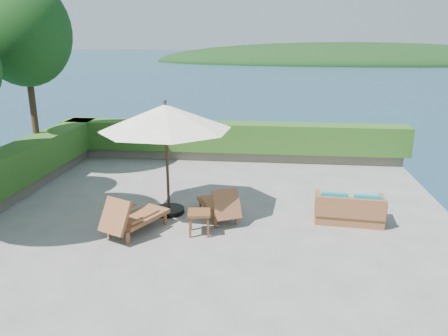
# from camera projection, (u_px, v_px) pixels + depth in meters

# --- Properties ---
(ground) EXTENTS (12.00, 12.00, 0.00)m
(ground) POSITION_uv_depth(u_px,v_px,m) (208.00, 220.00, 10.60)
(ground) COLOR gray
(ground) RESTS_ON ground
(foundation) EXTENTS (12.00, 12.00, 3.00)m
(foundation) POSITION_uv_depth(u_px,v_px,m) (209.00, 277.00, 11.04)
(foundation) COLOR #504940
(foundation) RESTS_ON ocean
(ocean) EXTENTS (600.00, 600.00, 0.00)m
(ocean) POSITION_uv_depth(u_px,v_px,m) (209.00, 326.00, 11.45)
(ocean) COLOR #152A41
(ocean) RESTS_ON ground
(offshore_island) EXTENTS (126.00, 57.60, 12.60)m
(offshore_island) POSITION_uv_depth(u_px,v_px,m) (347.00, 62.00, 142.17)
(offshore_island) COLOR black
(offshore_island) RESTS_ON ocean
(planter_wall_far) EXTENTS (12.00, 0.60, 0.36)m
(planter_wall_far) POSITION_uv_depth(u_px,v_px,m) (230.00, 155.00, 15.88)
(planter_wall_far) COLOR #6F6959
(planter_wall_far) RESTS_ON ground
(hedge_far) EXTENTS (12.40, 0.90, 1.00)m
(hedge_far) POSITION_uv_depth(u_px,v_px,m) (231.00, 137.00, 15.69)
(hedge_far) COLOR #1E4313
(hedge_far) RESTS_ON planter_wall_far
(tree_far) EXTENTS (2.80, 2.80, 6.03)m
(tree_far) POSITION_uv_depth(u_px,v_px,m) (24.00, 33.00, 13.04)
(tree_far) COLOR #452F1A
(tree_far) RESTS_ON ground
(patio_umbrella) EXTENTS (4.02, 4.02, 2.86)m
(patio_umbrella) POSITION_uv_depth(u_px,v_px,m) (165.00, 118.00, 10.37)
(patio_umbrella) COLOR black
(patio_umbrella) RESTS_ON ground
(lounge_left) EXTENTS (1.33, 1.79, 0.96)m
(lounge_left) POSITION_uv_depth(u_px,v_px,m) (133.00, 217.00, 9.78)
(lounge_left) COLOR brown
(lounge_left) RESTS_ON ground
(lounge_right) EXTENTS (1.26, 1.66, 0.89)m
(lounge_right) POSITION_uv_depth(u_px,v_px,m) (220.00, 205.00, 10.57)
(lounge_right) COLOR brown
(lounge_right) RESTS_ON ground
(side_table) EXTENTS (0.57, 0.57, 0.54)m
(side_table) POSITION_uv_depth(u_px,v_px,m) (199.00, 216.00, 9.74)
(side_table) COLOR brown
(side_table) RESTS_ON ground
(wicker_loveseat) EXTENTS (1.68, 0.96, 0.79)m
(wicker_loveseat) POSITION_uv_depth(u_px,v_px,m) (349.00, 210.00, 10.41)
(wicker_loveseat) COLOR brown
(wicker_loveseat) RESTS_ON ground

